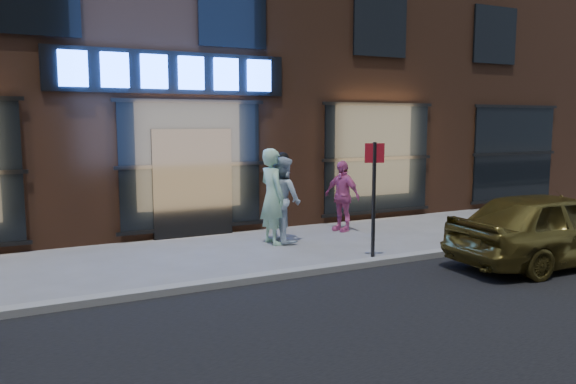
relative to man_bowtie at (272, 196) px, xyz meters
name	(u,v)px	position (x,y,z in m)	size (l,w,h in m)	color
ground	(267,280)	(-1.26, -2.45, -1.01)	(90.00, 90.00, 0.00)	slate
curb	(267,277)	(-1.26, -2.45, -0.95)	(60.00, 0.25, 0.12)	gray
storefront_building	(146,27)	(-1.26, 5.53, 4.14)	(30.20, 8.28, 10.30)	#54301E
man_bowtie	(272,196)	(0.00, 0.00, 0.00)	(0.73, 0.48, 2.01)	#BEFAC5
man_cap	(283,199)	(0.28, 0.07, -0.09)	(0.89, 0.70, 1.84)	white
passerby	(342,196)	(2.05, 0.54, -0.18)	(0.97, 0.40, 1.66)	#D55797
gold_sedan	(552,228)	(3.73, -3.83, -0.33)	(1.60, 3.98, 1.36)	olive
sign_post	(374,190)	(0.97, -2.25, 0.32)	(0.33, 0.17, 2.20)	#262628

